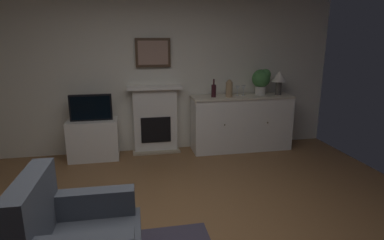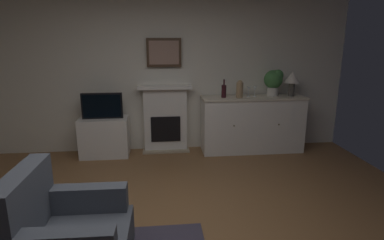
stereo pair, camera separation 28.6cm
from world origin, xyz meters
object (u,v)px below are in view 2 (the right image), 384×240
(vase_decorative, at_px, (240,89))
(framed_picture, at_px, (164,53))
(sideboard_cabinet, at_px, (252,124))
(table_lamp, at_px, (292,79))
(tv_cabinet, at_px, (105,137))
(wine_glass_center, at_px, (255,89))
(tv_set, at_px, (102,106))
(wine_glass_left, at_px, (249,89))
(armchair, at_px, (66,238))
(potted_plant_small, at_px, (274,80))
(wine_bottle, at_px, (224,91))
(fireplace_unit, at_px, (165,118))

(vase_decorative, bearing_deg, framed_picture, 166.97)
(sideboard_cabinet, height_order, vase_decorative, vase_decorative)
(table_lamp, xyz_separation_m, tv_cabinet, (-3.03, 0.02, -0.89))
(table_lamp, relative_size, wine_glass_center, 2.42)
(vase_decorative, xyz_separation_m, tv_set, (-2.15, 0.04, -0.24))
(wine_glass_left, bearing_deg, table_lamp, -1.80)
(wine_glass_center, bearing_deg, armchair, -129.17)
(wine_glass_center, relative_size, tv_cabinet, 0.22)
(wine_glass_center, xyz_separation_m, vase_decorative, (-0.28, -0.09, 0.02))
(framed_picture, relative_size, table_lamp, 1.38)
(wine_glass_left, distance_m, potted_plant_small, 0.44)
(sideboard_cabinet, relative_size, armchair, 1.83)
(framed_picture, bearing_deg, armchair, -105.39)
(framed_picture, relative_size, potted_plant_small, 1.28)
(tv_cabinet, bearing_deg, tv_set, -90.00)
(vase_decorative, height_order, potted_plant_small, potted_plant_small)
(framed_picture, bearing_deg, wine_glass_left, -8.48)
(wine_glass_center, height_order, armchair, wine_glass_center)
(vase_decorative, bearing_deg, tv_set, 178.89)
(framed_picture, relative_size, sideboard_cabinet, 0.33)
(wine_bottle, relative_size, wine_glass_left, 1.76)
(wine_bottle, xyz_separation_m, tv_cabinet, (-1.91, 0.03, -0.71))
(wine_glass_center, height_order, tv_cabinet, wine_glass_center)
(fireplace_unit, bearing_deg, wine_glass_center, -5.49)
(framed_picture, xyz_separation_m, armchair, (-0.82, -2.97, -1.23))
(tv_cabinet, distance_m, tv_set, 0.51)
(sideboard_cabinet, xyz_separation_m, vase_decorative, (-0.25, -0.05, 0.60))
(wine_glass_center, relative_size, potted_plant_small, 0.38)
(sideboard_cabinet, relative_size, wine_glass_left, 10.19)
(wine_bottle, bearing_deg, wine_glass_left, 5.64)
(tv_set, bearing_deg, wine_glass_center, 1.08)
(vase_decorative, bearing_deg, table_lamp, 3.27)
(vase_decorative, bearing_deg, potted_plant_small, 9.22)
(wine_bottle, height_order, wine_glass_center, wine_bottle)
(vase_decorative, height_order, armchair, vase_decorative)
(wine_glass_center, relative_size, armchair, 0.18)
(wine_glass_center, bearing_deg, fireplace_unit, 174.51)
(potted_plant_small, bearing_deg, wine_glass_left, -176.89)
(wine_glass_left, height_order, wine_glass_center, same)
(fireplace_unit, relative_size, tv_set, 1.77)
(wine_glass_left, xyz_separation_m, vase_decorative, (-0.17, -0.07, 0.02))
(armchair, bearing_deg, wine_glass_center, 50.83)
(sideboard_cabinet, relative_size, tv_cabinet, 2.24)
(tv_set, bearing_deg, armchair, -86.74)
(tv_set, bearing_deg, framed_picture, 13.31)
(sideboard_cabinet, distance_m, vase_decorative, 0.65)
(sideboard_cabinet, xyz_separation_m, wine_bottle, (-0.50, -0.02, 0.57))
(tv_set, bearing_deg, table_lamp, 0.16)
(framed_picture, distance_m, wine_glass_center, 1.57)
(framed_picture, bearing_deg, potted_plant_small, -5.73)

